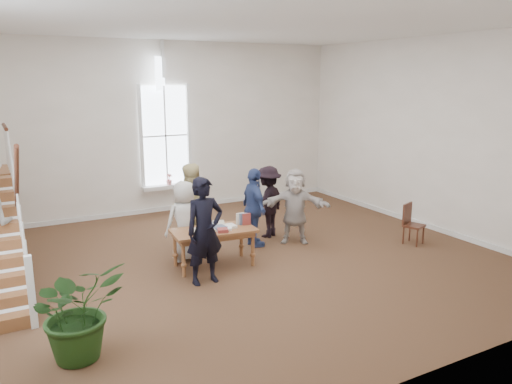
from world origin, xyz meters
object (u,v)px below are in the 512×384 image
police_officer (205,231)px  woman_cluster_b (268,202)px  person_yellow (190,207)px  woman_cluster_c (295,206)px  floor_plant (78,310)px  elderly_woman (185,221)px  library_table (214,233)px  side_chair (411,222)px  woman_cluster_a (254,208)px

police_officer → woman_cluster_b: (2.29, 1.77, -0.14)m
person_yellow → woman_cluster_c: person_yellow is taller
woman_cluster_b → floor_plant: 5.68m
police_officer → woman_cluster_c: (2.59, 1.12, -0.13)m
elderly_woman → floor_plant: elderly_woman is taller
woman_cluster_b → woman_cluster_c: (0.30, -0.65, 0.01)m
woman_cluster_c → library_table: bearing=-135.3°
person_yellow → side_chair: (4.37, -1.90, -0.43)m
police_officer → elderly_woman: 1.26m
police_officer → side_chair: bearing=-5.2°
elderly_woman → woman_cluster_b: woman_cluster_b is taller
woman_cluster_b → side_chair: size_ratio=1.82×
woman_cluster_b → side_chair: 3.16m
floor_plant → woman_cluster_b: bearing=34.9°
person_yellow → elderly_woman: bearing=42.3°
library_table → side_chair: bearing=-6.0°
woman_cluster_b → woman_cluster_c: 0.72m
woman_cluster_c → floor_plant: bearing=-120.0°
woman_cluster_b → floor_plant: woman_cluster_b is taller
police_officer → elderly_woman: bearing=82.0°
woman_cluster_b → library_table: bearing=2.4°
elderly_woman → floor_plant: (-2.47, -2.73, -0.15)m
person_yellow → side_chair: 4.79m
woman_cluster_c → floor_plant: 5.60m
police_officer → woman_cluster_a: size_ratio=1.12×
elderly_woman → woman_cluster_b: size_ratio=0.98×
woman_cluster_b → floor_plant: size_ratio=1.25×
side_chair → floor_plant: bearing=170.6°
police_officer → floor_plant: police_officer is taller
police_officer → floor_plant: (-2.37, -1.48, -0.30)m
library_table → police_officer: police_officer is taller
woman_cluster_a → elderly_woman: bearing=97.4°
woman_cluster_c → woman_cluster_a: bearing=-160.2°
person_yellow → side_chair: size_ratio=2.07×
police_officer → side_chair: size_ratio=2.13×
person_yellow → woman_cluster_c: 2.28m
library_table → woman_cluster_a: bearing=33.0°
woman_cluster_b → woman_cluster_c: bearing=85.9°
library_table → floor_plant: size_ratio=1.25×
library_table → floor_plant: floor_plant is taller
woman_cluster_a → woman_cluster_c: 0.92m
woman_cluster_c → elderly_woman: bearing=-150.6°
elderly_woman → woman_cluster_c: size_ratio=0.97×
library_table → police_officer: 0.85m
floor_plant → side_chair: (7.14, 1.32, -0.16)m
library_table → person_yellow: bearing=97.6°
floor_plant → person_yellow: bearing=49.3°
police_officer → floor_plant: 2.81m
police_officer → woman_cluster_c: bearing=20.1°
woman_cluster_b → side_chair: woman_cluster_b is taller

